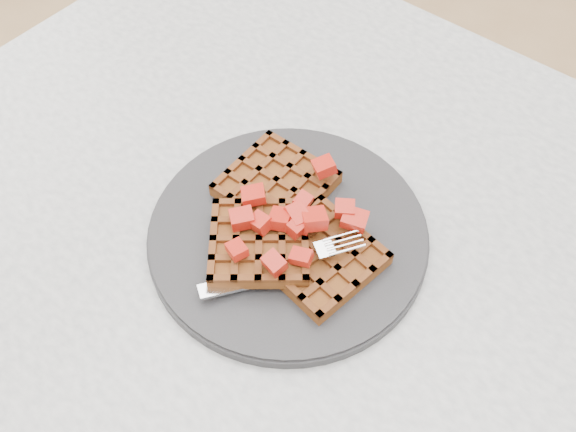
{
  "coord_description": "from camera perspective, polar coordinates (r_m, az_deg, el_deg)",
  "views": [
    {
      "loc": [
        0.15,
        -0.33,
        1.32
      ],
      "look_at": [
        -0.1,
        -0.03,
        0.79
      ],
      "focal_mm": 40.0,
      "sensor_mm": 36.0,
      "label": 1
    }
  ],
  "objects": [
    {
      "name": "strawberry_pile",
      "position": [
        0.65,
        0.0,
        0.73
      ],
      "size": [
        0.15,
        0.15,
        0.02
      ],
      "primitive_type": null,
      "color": "#930600",
      "rests_on": "waffles"
    },
    {
      "name": "plate",
      "position": [
        0.69,
        0.0,
        -1.58
      ],
      "size": [
        0.3,
        0.3,
        0.02
      ],
      "primitive_type": "cylinder",
      "color": "black",
      "rests_on": "table"
    },
    {
      "name": "table",
      "position": [
        0.78,
        7.06,
        -8.8
      ],
      "size": [
        1.2,
        0.8,
        0.75
      ],
      "color": "beige",
      "rests_on": "ground"
    },
    {
      "name": "fork",
      "position": [
        0.64,
        0.5,
        -4.64
      ],
      "size": [
        0.12,
        0.16,
        0.02
      ],
      "primitive_type": null,
      "rotation": [
        0.0,
        0.0,
        -0.57
      ],
      "color": "silver",
      "rests_on": "plate"
    },
    {
      "name": "waffles",
      "position": [
        0.67,
        -0.2,
        -0.86
      ],
      "size": [
        0.21,
        0.2,
        0.03
      ],
      "color": "brown",
      "rests_on": "plate"
    }
  ]
}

